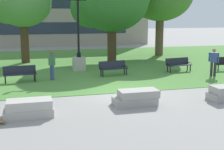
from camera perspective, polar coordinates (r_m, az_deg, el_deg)
name	(u,v)px	position (r m, az deg, el deg)	size (l,w,h in m)	color
ground_plane	(124,93)	(15.26, 2.29, -3.28)	(140.00, 140.00, 0.00)	gray
grass_lawn	(88,63)	(24.81, -4.50, 2.22)	(40.00, 20.00, 0.02)	#4C8438
concrete_block_center	(29,108)	(12.11, -14.91, -5.93)	(1.80, 0.90, 0.64)	#B2ADA3
concrete_block_left	(136,98)	(13.23, 4.48, -4.17)	(1.88, 0.90, 0.64)	#9E9991
park_bench_near_right	(20,73)	(18.33, -16.51, 0.39)	(1.84, 0.70, 0.90)	#1E232D
park_bench_far_left	(178,64)	(21.32, 12.02, 2.03)	(1.86, 0.79, 0.90)	#1E232D
park_bench_far_right	(113,67)	(19.47, 0.22, 1.44)	(1.86, 0.79, 0.90)	#1E232D
lamp_post_left	(79,55)	(21.39, -6.09, 3.67)	(1.32, 0.80, 5.20)	#ADA89E
tree_far_right	(111,1)	(25.52, -0.21, 13.40)	(6.24, 5.94, 7.44)	#42301E
tree_far_left	(22,4)	(25.57, -16.11, 12.38)	(4.57, 4.35, 6.50)	#42301E
person_bystander_near_lawn	(52,63)	(18.38, -10.94, 2.08)	(0.38, 0.60, 1.71)	#384C7A
person_bystander_far_lawn	(214,61)	(20.16, 18.09, 2.51)	(0.57, 0.45, 1.71)	#28282D
building_facade_distant	(52,6)	(38.75, -10.84, 12.20)	(24.11, 1.03, 9.51)	gray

